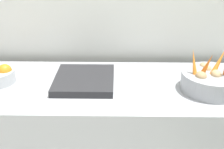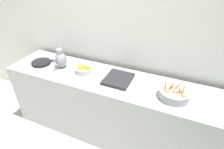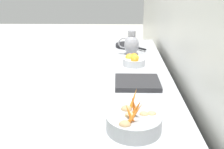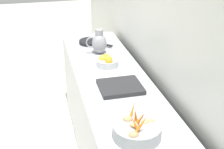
% 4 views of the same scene
% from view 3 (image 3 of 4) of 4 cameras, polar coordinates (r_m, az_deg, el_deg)
% --- Properties ---
extents(prep_counter, '(0.62, 3.03, 0.92)m').
position_cam_3_polar(prep_counter, '(2.26, 4.69, -13.49)').
color(prep_counter, '#9EA0A5').
rests_on(prep_counter, ground_plane).
extents(vegetable_colander, '(0.30, 0.30, 0.21)m').
position_cam_3_polar(vegetable_colander, '(1.50, 4.60, -9.91)').
color(vegetable_colander, gray).
rests_on(vegetable_colander, prep_counter).
extents(orange_bowl, '(0.21, 0.21, 0.10)m').
position_cam_3_polar(orange_bowl, '(2.51, 4.53, 3.01)').
color(orange_bowl, '#ADAFB5').
rests_on(orange_bowl, prep_counter).
extents(metal_pitcher_tall, '(0.21, 0.15, 0.25)m').
position_cam_3_polar(metal_pitcher_tall, '(2.81, 4.07, 6.40)').
color(metal_pitcher_tall, gray).
rests_on(metal_pitcher_tall, prep_counter).
extents(counter_sink_basin, '(0.34, 0.30, 0.04)m').
position_cam_3_polar(counter_sink_basin, '(2.09, 5.34, -1.70)').
color(counter_sink_basin, '#232326').
rests_on(counter_sink_basin, prep_counter).
extents(skillet_on_counter, '(0.33, 0.34, 0.03)m').
position_cam_3_polar(skillet_on_counter, '(3.13, 3.15, 6.13)').
color(skillet_on_counter, black).
rests_on(skillet_on_counter, prep_counter).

